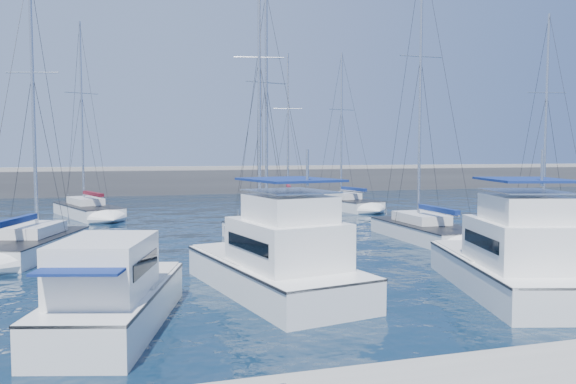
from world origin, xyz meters
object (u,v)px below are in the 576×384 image
object	(u,v)px
sailboat_mid_c	(273,234)
sailboat_mid_a	(31,245)
motor_yacht_port_inner	(278,264)
sailboat_back_b	(288,200)
motor_yacht_port_outer	(112,298)
sailboat_mid_d	(425,230)
sailboat_mid_b	(260,240)
sailboat_back_c	(345,204)
sailboat_back_a	(87,210)
sailboat_mid_e	(549,223)
motor_yacht_stbd_inner	(512,263)

from	to	relation	value
sailboat_mid_c	sailboat_mid_a	bearing A→B (deg)	167.88
motor_yacht_port_inner	sailboat_back_b	xyz separation A→B (m)	(10.31, 33.04, -0.61)
motor_yacht_port_outer	sailboat_mid_d	bearing A→B (deg)	51.44
motor_yacht_port_outer	sailboat_mid_d	distance (m)	21.77
sailboat_mid_b	sailboat_back_c	world-z (taller)	sailboat_mid_b
sailboat_mid_b	motor_yacht_port_inner	bearing A→B (deg)	-88.43
sailboat_mid_a	motor_yacht_port_outer	bearing A→B (deg)	-56.45
sailboat_mid_b	sailboat_back_c	xyz separation A→B (m)	(12.68, 18.74, -0.03)
sailboat_back_c	sailboat_back_a	bearing A→B (deg)	166.99
sailboat_mid_c	sailboat_back_c	xyz separation A→B (m)	(11.44, 16.71, -0.00)
sailboat_back_a	sailboat_back_c	world-z (taller)	sailboat_back_a
sailboat_mid_b	sailboat_back_b	xyz separation A→B (m)	(8.69, 23.77, -0.03)
sailboat_mid_b	sailboat_mid_c	world-z (taller)	sailboat_mid_b
sailboat_mid_d	sailboat_mid_c	bearing A→B (deg)	172.52
sailboat_mid_a	sailboat_mid_e	distance (m)	31.58
motor_yacht_port_inner	sailboat_mid_d	size ratio (longest dim) A/B	0.54
motor_yacht_stbd_inner	sailboat_mid_b	world-z (taller)	sailboat_mid_b
motor_yacht_port_inner	sailboat_mid_c	distance (m)	11.67
motor_yacht_port_outer	sailboat_back_c	bearing A→B (deg)	72.72
sailboat_mid_d	sailboat_back_b	bearing A→B (deg)	94.78
sailboat_mid_d	sailboat_back_c	world-z (taller)	sailboat_mid_d
sailboat_mid_b	sailboat_mid_c	distance (m)	2.37
sailboat_back_a	sailboat_back_c	distance (m)	22.38
motor_yacht_port_outer	sailboat_mid_c	size ratio (longest dim) A/B	0.53
motor_yacht_port_outer	sailboat_mid_b	bearing A→B (deg)	74.11
motor_yacht_stbd_inner	motor_yacht_port_inner	bearing A→B (deg)	179.16
sailboat_mid_b	sailboat_back_a	distance (m)	21.64
motor_yacht_port_inner	sailboat_mid_c	bearing A→B (deg)	64.74
sailboat_mid_e	sailboat_back_c	world-z (taller)	sailboat_mid_e
motor_yacht_port_inner	motor_yacht_stbd_inner	bearing A→B (deg)	-27.57
sailboat_back_b	sailboat_back_c	world-z (taller)	sailboat_back_b
sailboat_mid_b	motor_yacht_port_outer	bearing A→B (deg)	-110.38
sailboat_mid_a	sailboat_mid_c	world-z (taller)	sailboat_mid_a
sailboat_mid_a	sailboat_mid_e	xyz separation A→B (m)	(31.58, -0.23, -0.00)
motor_yacht_stbd_inner	sailboat_mid_d	world-z (taller)	sailboat_mid_d
sailboat_mid_a	sailboat_mid_d	distance (m)	21.85
sailboat_mid_a	sailboat_mid_b	size ratio (longest dim) A/B	0.90
motor_yacht_port_inner	sailboat_mid_d	distance (m)	15.57
motor_yacht_stbd_inner	sailboat_back_a	world-z (taller)	sailboat_back_a
sailboat_back_a	motor_yacht_stbd_inner	bearing A→B (deg)	-82.03
sailboat_back_a	sailboat_back_b	xyz separation A→B (m)	(18.39, 4.42, -0.01)
sailboat_mid_b	sailboat_back_a	world-z (taller)	sailboat_mid_b
sailboat_back_a	sailboat_mid_a	bearing A→B (deg)	-115.67
sailboat_back_c	motor_yacht_port_inner	bearing A→B (deg)	-128.49
sailboat_mid_c	sailboat_mid_e	xyz separation A→B (m)	(18.84, -0.45, -0.01)
sailboat_mid_c	motor_yacht_port_inner	bearing A→B (deg)	-117.25
sailboat_mid_b	sailboat_mid_a	bearing A→B (deg)	-177.49
motor_yacht_port_inner	sailboat_back_b	bearing A→B (deg)	61.56
sailboat_mid_b	sailboat_back_c	bearing A→B (deg)	67.37
sailboat_mid_e	motor_yacht_stbd_inner	bearing A→B (deg)	-121.70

